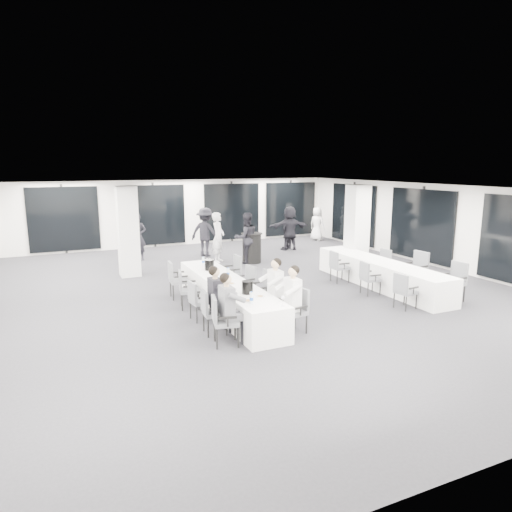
{
  "coord_description": "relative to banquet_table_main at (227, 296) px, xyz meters",
  "views": [
    {
      "loc": [
        -4.91,
        -11.18,
        3.46
      ],
      "look_at": [
        0.03,
        -0.2,
        1.02
      ],
      "focal_mm": 32.0,
      "sensor_mm": 36.0,
      "label": 1
    }
  ],
  "objects": [
    {
      "name": "room",
      "position": [
        2.14,
        2.48,
        1.01
      ],
      "size": [
        14.04,
        16.04,
        2.84
      ],
      "color": "#26262B",
      "rests_on": "ground"
    },
    {
      "name": "column_left",
      "position": [
        -1.55,
        4.57,
        1.02
      ],
      "size": [
        0.6,
        0.6,
        2.8
      ],
      "primitive_type": "cube",
      "color": "silver",
      "rests_on": "floor"
    },
    {
      "name": "column_right",
      "position": [
        5.45,
        2.37,
        1.02
      ],
      "size": [
        0.6,
        0.6,
        2.8
      ],
      "primitive_type": "cube",
      "color": "silver",
      "rests_on": "floor"
    },
    {
      "name": "banquet_table_main",
      "position": [
        0.0,
        0.0,
        0.0
      ],
      "size": [
        0.9,
        5.0,
        0.75
      ],
      "primitive_type": "cube",
      "color": "white",
      "rests_on": "floor"
    },
    {
      "name": "banquet_table_side",
      "position": [
        4.78,
        0.3,
        0.0
      ],
      "size": [
        0.9,
        5.0,
        0.75
      ],
      "primitive_type": "cube",
      "color": "white",
      "rests_on": "floor"
    },
    {
      "name": "cocktail_table",
      "position": [
        2.73,
        4.77,
        0.16
      ],
      "size": [
        0.76,
        0.76,
        1.05
      ],
      "color": "black",
      "rests_on": "floor"
    },
    {
      "name": "chair_main_left_near",
      "position": [
        -0.83,
        -1.92,
        0.18
      ],
      "size": [
        0.59,
        0.62,
        0.97
      ],
      "rotation": [
        0.0,
        0.0,
        -1.8
      ],
      "color": "#55585D",
      "rests_on": "floor"
    },
    {
      "name": "chair_main_left_second",
      "position": [
        -0.83,
        -1.27,
        0.16
      ],
      "size": [
        0.5,
        0.55,
        0.93
      ],
      "rotation": [
        0.0,
        0.0,
        -1.65
      ],
      "color": "#55585D",
      "rests_on": "floor"
    },
    {
      "name": "chair_main_left_mid",
      "position": [
        -0.83,
        -0.34,
        0.13
      ],
      "size": [
        0.49,
        0.54,
        0.89
      ],
      "rotation": [
        0.0,
        0.0,
        -1.47
      ],
      "color": "#55585D",
      "rests_on": "floor"
    },
    {
      "name": "chair_main_left_fourth",
      "position": [
        -0.83,
        0.6,
        0.16
      ],
      "size": [
        0.56,
        0.59,
        0.94
      ],
      "rotation": [
        0.0,
        0.0,
        -1.78
      ],
      "color": "#55585D",
      "rests_on": "floor"
    },
    {
      "name": "chair_main_left_far",
      "position": [
        -0.83,
        1.55,
        0.18
      ],
      "size": [
        0.53,
        0.58,
        0.97
      ],
      "rotation": [
        0.0,
        0.0,
        -1.65
      ],
      "color": "#55585D",
      "rests_on": "floor"
    },
    {
      "name": "chair_main_right_near",
      "position": [
        0.83,
        -1.89,
        0.16
      ],
      "size": [
        0.53,
        0.57,
        0.94
      ],
      "rotation": [
        0.0,
        0.0,
        1.71
      ],
      "color": "#55585D",
      "rests_on": "floor"
    },
    {
      "name": "chair_main_right_second",
      "position": [
        0.82,
        -1.11,
        0.12
      ],
      "size": [
        0.5,
        0.54,
        0.87
      ],
      "rotation": [
        0.0,
        0.0,
        1.41
      ],
      "color": "#55585D",
      "rests_on": "floor"
    },
    {
      "name": "chair_main_right_mid",
      "position": [
        0.83,
        -0.28,
        0.17
      ],
      "size": [
        0.53,
        0.58,
        0.96
      ],
      "rotation": [
        0.0,
        0.0,
        1.67
      ],
      "color": "#55585D",
      "rests_on": "floor"
    },
    {
      "name": "chair_main_right_fourth",
      "position": [
        0.82,
        0.73,
        0.12
      ],
      "size": [
        0.52,
        0.55,
        0.87
      ],
      "rotation": [
        0.0,
        0.0,
        1.79
      ],
      "color": "#55585D",
      "rests_on": "floor"
    },
    {
      "name": "chair_main_right_far",
      "position": [
        0.83,
        1.73,
        0.17
      ],
      "size": [
        0.5,
        0.56,
        0.96
      ],
      "rotation": [
        0.0,
        0.0,
        1.6
      ],
      "color": "#55585D",
      "rests_on": "floor"
    },
    {
      "name": "chair_side_left_near",
      "position": [
        3.95,
        -1.59,
        0.12
      ],
      "size": [
        0.49,
        0.53,
        0.87
      ],
      "rotation": [
        0.0,
        0.0,
        -1.44
      ],
      "color": "#55585D",
      "rests_on": "floor"
    },
    {
      "name": "chair_side_left_mid",
      "position": [
        3.95,
        -0.24,
        0.13
      ],
      "size": [
        0.49,
        0.53,
        0.89
      ],
      "rotation": [
        0.0,
        0.0,
        -1.67
      ],
      "color": "#55585D",
      "rests_on": "floor"
    },
    {
      "name": "chair_side_left_far",
      "position": [
        3.95,
        1.2,
        0.16
      ],
      "size": [
        0.5,
        0.55,
        0.93
      ],
      "rotation": [
        0.0,
        0.0,
        -1.64
      ],
      "color": "#55585D",
      "rests_on": "floor"
    },
    {
      "name": "chair_side_right_near",
      "position": [
        5.62,
        -1.6,
        0.2
      ],
      "size": [
        0.54,
        0.59,
        1.0
      ],
      "rotation": [
        0.0,
        0.0,
        1.63
      ],
      "color": "#55585D",
      "rests_on": "floor"
    },
    {
      "name": "chair_side_right_mid",
      "position": [
        5.62,
        -0.26,
        0.22
      ],
      "size": [
        0.58,
        0.63,
        1.04
      ],
      "rotation": [
        0.0,
        0.0,
        1.69
      ],
      "color": "#55585D",
      "rests_on": "floor"
    },
    {
      "name": "chair_side_right_far",
      "position": [
        5.6,
        1.17,
        0.11
      ],
      "size": [
        0.51,
        0.54,
        0.86
      ],
      "rotation": [
        0.0,
        0.0,
        1.77
      ],
      "color": "#55585D",
      "rests_on": "floor"
    },
    {
      "name": "seated_guest_a",
      "position": [
        -0.67,
        -1.94,
        0.44
      ],
      "size": [
        0.5,
        0.38,
        1.44
      ],
      "rotation": [
        0.0,
        0.0,
        -1.57
      ],
      "color": "#55565C",
      "rests_on": "floor"
    },
    {
      "name": "seated_guest_b",
      "position": [
        -0.67,
        -1.27,
        0.44
      ],
      "size": [
        0.5,
        0.38,
        1.44
      ],
      "rotation": [
        0.0,
        0.0,
        -1.57
      ],
      "color": "black",
      "rests_on": "floor"
    },
    {
      "name": "seated_guest_c",
      "position": [
        0.67,
        -1.9,
        0.44
      ],
      "size": [
        0.5,
        0.38,
        1.44
      ],
      "rotation": [
        0.0,
        0.0,
        1.57
      ],
      "color": "silver",
      "rests_on": "floor"
    },
    {
      "name": "seated_guest_d",
      "position": [
        0.67,
        -1.1,
        0.44
      ],
      "size": [
        0.5,
        0.38,
        1.44
      ],
      "rotation": [
        0.0,
        0.0,
        1.57
      ],
      "color": "silver",
      "rests_on": "floor"
    },
    {
      "name": "standing_guest_a",
      "position": [
        1.68,
        5.34,
        0.64
      ],
      "size": [
        0.91,
        0.94,
        2.02
      ],
      "primitive_type": "imported",
      "rotation": [
        0.0,
        0.0,
        0.97
      ],
      "color": "silver",
      "rests_on": "floor"
    },
    {
      "name": "standing_guest_b",
      "position": [
        2.52,
        4.76,
        0.64
      ],
      "size": [
        0.98,
        0.6,
        2.03
      ],
      "primitive_type": "imported",
      "rotation": [
        0.0,
        0.0,
        3.14
      ],
      "color": "black",
      "rests_on": "floor"
    },
    {
      "name": "standing_guest_c",
      "position": [
        1.59,
        6.54,
        0.67
      ],
      "size": [
        1.44,
        1.44,
        2.09
      ],
      "primitive_type": "imported",
      "rotation": [
        0.0,
        0.0,
        2.36
      ],
      "color": "black",
      "rests_on": "floor"
    },
    {
      "name": "standing_guest_d",
      "position": [
        5.16,
        6.58,
        0.6
      ],
      "size": [
        1.3,
        1.23,
        1.96
      ],
      "primitive_type": "imported",
      "rotation": [
        0.0,
        0.0,
        3.83
      ],
      "color": "black",
      "rests_on": "floor"
    },
    {
      "name": "standing_guest_e",
      "position": [
        7.4,
        7.96,
        0.49
      ],
      "size": [
        0.8,
        0.97,
        1.73
      ],
      "primitive_type": "imported",
      "rotation": [
        0.0,
        0.0,
        1.99
      ],
      "color": "silver",
      "rests_on": "floor"
    },
    {
      "name": "standing_guest_f",
      "position": [
        5.11,
        6.38,
        0.64
      ],
      "size": [
        1.95,
        0.97,
        2.03
      ],
      "primitive_type": "imported",
      "rotation": [
        0.0,
        0.0,
        3.0
      ],
      "color": "black",
      "rests_on": "floor"
    },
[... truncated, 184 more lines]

